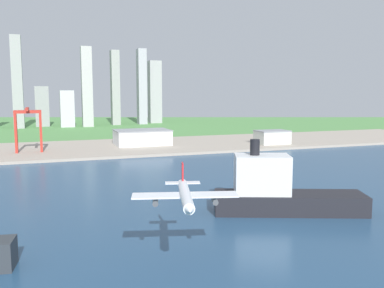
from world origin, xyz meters
TOP-DOWN VIEW (x-y plane):
  - ground_plane at (0.00, 300.00)m, footprint 2400.00×2400.00m
  - water_bay at (0.00, 240.00)m, footprint 840.00×360.00m
  - industrial_pier at (0.00, 490.00)m, footprint 840.00×140.00m
  - airplane_landing at (-27.84, 178.84)m, footprint 34.57×37.06m
  - cargo_ship at (37.04, 228.03)m, footprint 74.20×44.33m
  - port_crane_red at (-82.10, 472.27)m, footprint 24.22×37.72m
  - warehouse_main at (31.32, 494.75)m, footprint 58.22×40.40m
  - warehouse_annex at (166.87, 452.27)m, footprint 34.81×24.18m
  - distant_skyline at (9.20, 816.31)m, footprint 307.57×68.03m

SIDE VIEW (x-z plane):
  - ground_plane at x=0.00m, z-range 0.00..0.00m
  - water_bay at x=0.00m, z-range 0.00..0.15m
  - industrial_pier at x=0.00m, z-range 0.00..2.50m
  - warehouse_annex at x=166.87m, z-range 2.52..17.43m
  - cargo_ship at x=37.04m, z-range -7.56..28.20m
  - warehouse_main at x=31.32m, z-range 2.52..18.61m
  - airplane_landing at x=-27.84m, z-range 20.22..31.29m
  - port_crane_red at x=-82.10m, z-range 11.40..53.60m
  - distant_skyline at x=9.20m, z-range -16.70..134.14m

